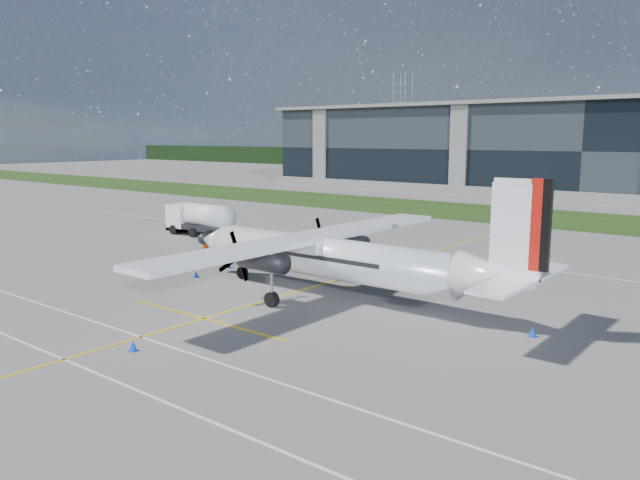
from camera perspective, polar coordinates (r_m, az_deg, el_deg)
The scene contains 15 objects.
ground at distance 73.64m, azimuth 15.92°, elevation 1.51°, with size 400.00×400.00×0.00m, color #5F5D5A.
grass_strip at distance 81.02m, azimuth 18.14°, elevation 2.11°, with size 400.00×18.00×0.04m, color #1D3A10.
terminal_building at distance 111.00m, azimuth 24.27°, elevation 7.48°, with size 120.00×20.00×15.00m, color black.
pylon_west at distance 207.80m, azimuth 7.51°, elevation 10.82°, with size 9.00×4.60×30.00m, color gray, non-canonical shape.
yellow_taxiway_centerline at distance 46.07m, azimuth 4.67°, elevation -2.73°, with size 0.20×70.00×0.01m, color yellow.
white_lane_line at distance 32.65m, azimuth -24.96°, elevation -8.73°, with size 90.00×0.15×0.01m, color white.
turboprop_aircraft at distance 37.19m, azimuth 1.76°, elevation 0.44°, with size 24.91×25.84×7.75m, color white, non-canonical shape.
fuel_tanker_truck at distance 63.11m, azimuth -11.18°, elevation 1.87°, with size 8.41×2.73×3.16m, color white, non-canonical shape.
baggage_tug at distance 52.28m, azimuth -8.35°, elevation -0.45°, with size 2.67×1.60×1.60m, color white, non-canonical shape.
ground_crew_person at distance 50.05m, azimuth -10.37°, elevation -0.63°, with size 0.88×0.63×2.16m, color #F25907.
safety_cone_tail at distance 32.57m, azimuth 18.88°, elevation -7.94°, with size 0.36×0.36×0.50m, color #0B38C1.
safety_cone_nose_port at distance 44.32m, azimuth -11.27°, elevation -3.05°, with size 0.36×0.36×0.50m, color #0B38C1.
safety_cone_stbdwing at distance 49.39m, azimuth 7.63°, elevation -1.67°, with size 0.36×0.36×0.50m, color #0B38C1.
safety_cone_nose_stbd at distance 47.17m, azimuth -8.38°, elevation -2.21°, with size 0.36×0.36×0.50m, color #0B38C1.
safety_cone_portwing at distance 30.15m, azimuth -16.73°, elevation -9.23°, with size 0.36×0.36×0.50m, color #0B38C1.
Camera 1 is at (28.18, -27.34, 9.69)m, focal length 35.00 mm.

